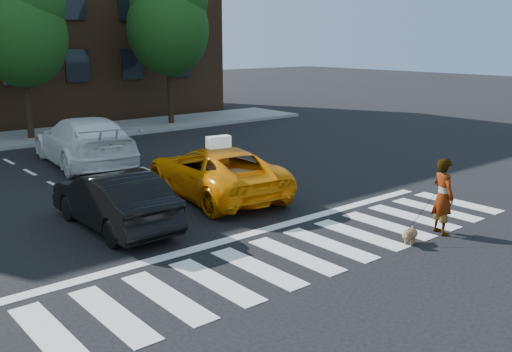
# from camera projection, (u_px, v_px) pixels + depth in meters

# --- Properties ---
(ground) EXTENTS (120.00, 120.00, 0.00)m
(ground) POSITION_uv_depth(u_px,v_px,m) (295.00, 256.00, 11.54)
(ground) COLOR black
(ground) RESTS_ON ground
(crosswalk) EXTENTS (13.00, 2.40, 0.01)m
(crosswalk) POSITION_uv_depth(u_px,v_px,m) (295.00, 255.00, 11.54)
(crosswalk) COLOR silver
(crosswalk) RESTS_ON ground
(stop_line) EXTENTS (12.00, 0.30, 0.01)m
(stop_line) POSITION_uv_depth(u_px,v_px,m) (246.00, 235.00, 12.74)
(stop_line) COLOR silver
(stop_line) RESTS_ON ground
(sidewalk_far) EXTENTS (30.00, 4.00, 0.15)m
(sidewalk_far) POSITION_uv_depth(u_px,v_px,m) (16.00, 139.00, 24.62)
(sidewalk_far) COLOR slate
(sidewalk_far) RESTS_ON ground
(tree_mid) EXTENTS (3.69, 3.69, 7.10)m
(tree_mid) POSITION_uv_depth(u_px,v_px,m) (22.00, 25.00, 23.46)
(tree_mid) COLOR black
(tree_mid) RESTS_ON ground
(tree_right) EXTENTS (4.00, 4.00, 7.70)m
(tree_right) POSITION_uv_depth(u_px,v_px,m) (168.00, 18.00, 27.71)
(tree_right) COLOR black
(tree_right) RESTS_ON ground
(taxi) EXTENTS (2.95, 5.30, 1.40)m
(taxi) POSITION_uv_depth(u_px,v_px,m) (215.00, 172.00, 15.78)
(taxi) COLOR orange
(taxi) RESTS_ON ground
(black_sedan) EXTENTS (1.46, 4.10, 1.35)m
(black_sedan) POSITION_uv_depth(u_px,v_px,m) (114.00, 200.00, 13.11)
(black_sedan) COLOR black
(black_sedan) RESTS_ON ground
(white_suv) EXTENTS (3.00, 6.03, 1.68)m
(white_suv) POSITION_uv_depth(u_px,v_px,m) (84.00, 141.00, 19.71)
(white_suv) COLOR white
(white_suv) RESTS_ON ground
(woman) EXTENTS (0.61, 0.74, 1.73)m
(woman) POSITION_uv_depth(u_px,v_px,m) (443.00, 196.00, 12.67)
(woman) COLOR #999999
(woman) RESTS_ON ground
(dog) EXTENTS (0.61, 0.42, 0.36)m
(dog) POSITION_uv_depth(u_px,v_px,m) (409.00, 235.00, 12.15)
(dog) COLOR olive
(dog) RESTS_ON ground
(taxi_sign) EXTENTS (0.68, 0.36, 0.32)m
(taxi_sign) POSITION_uv_depth(u_px,v_px,m) (218.00, 142.00, 15.43)
(taxi_sign) COLOR white
(taxi_sign) RESTS_ON taxi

